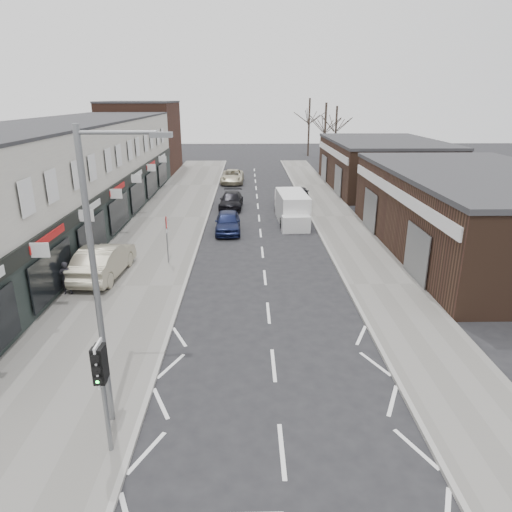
{
  "coord_description": "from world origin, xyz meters",
  "views": [
    {
      "loc": [
        -0.85,
        -11.48,
        8.68
      ],
      "look_at": [
        -0.53,
        5.89,
        2.6
      ],
      "focal_mm": 32.0,
      "sensor_mm": 36.0,
      "label": 1
    }
  ],
  "objects_px": {
    "parked_car_left_c": "(232,177)",
    "parked_car_right_a": "(284,197)",
    "street_lamp": "(101,269)",
    "warning_sign": "(167,226)",
    "parked_car_left_b": "(231,201)",
    "sedan_on_pavement": "(104,261)",
    "parked_car_left_a": "(228,222)",
    "white_van": "(292,209)",
    "parked_car_right_b": "(299,195)",
    "pedestrian": "(66,278)",
    "traffic_light": "(101,373)"
  },
  "relations": [
    {
      "from": "sedan_on_pavement",
      "to": "parked_car_right_a",
      "type": "distance_m",
      "value": 19.07
    },
    {
      "from": "warning_sign",
      "to": "sedan_on_pavement",
      "type": "bearing_deg",
      "value": -146.25
    },
    {
      "from": "white_van",
      "to": "parked_car_right_b",
      "type": "xyz_separation_m",
      "value": [
        1.11,
        6.11,
        -0.24
      ]
    },
    {
      "from": "traffic_light",
      "to": "parked_car_right_a",
      "type": "xyz_separation_m",
      "value": [
        6.6,
        28.14,
        -1.7
      ]
    },
    {
      "from": "traffic_light",
      "to": "parked_car_left_a",
      "type": "height_order",
      "value": "traffic_light"
    },
    {
      "from": "parked_car_left_b",
      "to": "street_lamp",
      "type": "bearing_deg",
      "value": -92.51
    },
    {
      "from": "white_van",
      "to": "pedestrian",
      "type": "distance_m",
      "value": 17.24
    },
    {
      "from": "white_van",
      "to": "warning_sign",
      "type": "bearing_deg",
      "value": -134.03
    },
    {
      "from": "parked_car_left_c",
      "to": "parked_car_right_a",
      "type": "height_order",
      "value": "parked_car_right_a"
    },
    {
      "from": "street_lamp",
      "to": "parked_car_left_c",
      "type": "height_order",
      "value": "street_lamp"
    },
    {
      "from": "sedan_on_pavement",
      "to": "parked_car_right_b",
      "type": "height_order",
      "value": "sedan_on_pavement"
    },
    {
      "from": "pedestrian",
      "to": "parked_car_right_b",
      "type": "xyz_separation_m",
      "value": [
        12.62,
        18.95,
        -0.13
      ]
    },
    {
      "from": "parked_car_right_a",
      "to": "street_lamp",
      "type": "bearing_deg",
      "value": 79.85
    },
    {
      "from": "sedan_on_pavement",
      "to": "warning_sign",
      "type": "bearing_deg",
      "value": -142.33
    },
    {
      "from": "parked_car_left_a",
      "to": "parked_car_left_c",
      "type": "distance_m",
      "value": 18.56
    },
    {
      "from": "traffic_light",
      "to": "parked_car_left_a",
      "type": "relative_size",
      "value": 0.75
    },
    {
      "from": "street_lamp",
      "to": "warning_sign",
      "type": "xyz_separation_m",
      "value": [
        -0.63,
        12.8,
        -2.42
      ]
    },
    {
      "from": "parked_car_left_c",
      "to": "parked_car_right_a",
      "type": "relative_size",
      "value": 1.14
    },
    {
      "from": "parked_car_left_b",
      "to": "white_van",
      "type": "bearing_deg",
      "value": -42.3
    },
    {
      "from": "pedestrian",
      "to": "parked_car_right_a",
      "type": "relative_size",
      "value": 0.36
    },
    {
      "from": "pedestrian",
      "to": "parked_car_left_c",
      "type": "relative_size",
      "value": 0.32
    },
    {
      "from": "parked_car_left_c",
      "to": "sedan_on_pavement",
      "type": "bearing_deg",
      "value": -100.36
    },
    {
      "from": "warning_sign",
      "to": "parked_car_left_a",
      "type": "height_order",
      "value": "warning_sign"
    },
    {
      "from": "warning_sign",
      "to": "parked_car_right_b",
      "type": "relative_size",
      "value": 0.59
    },
    {
      "from": "white_van",
      "to": "parked_car_right_a",
      "type": "xyz_separation_m",
      "value": [
        -0.19,
        5.41,
        -0.3
      ]
    },
    {
      "from": "parked_car_left_b",
      "to": "parked_car_left_c",
      "type": "relative_size",
      "value": 0.89
    },
    {
      "from": "traffic_light",
      "to": "sedan_on_pavement",
      "type": "xyz_separation_m",
      "value": [
        -3.67,
        12.07,
        -1.46
      ]
    },
    {
      "from": "pedestrian",
      "to": "parked_car_left_a",
      "type": "distance_m",
      "value": 12.52
    },
    {
      "from": "sedan_on_pavement",
      "to": "parked_car_left_c",
      "type": "xyz_separation_m",
      "value": [
        5.6,
        26.8,
        -0.26
      ]
    },
    {
      "from": "parked_car_left_c",
      "to": "parked_car_right_b",
      "type": "xyz_separation_m",
      "value": [
        5.97,
        -10.04,
        0.08
      ]
    },
    {
      "from": "traffic_light",
      "to": "parked_car_right_a",
      "type": "bearing_deg",
      "value": 76.8
    },
    {
      "from": "parked_car_right_b",
      "to": "parked_car_left_c",
      "type": "bearing_deg",
      "value": -58.42
    },
    {
      "from": "sedan_on_pavement",
      "to": "parked_car_left_b",
      "type": "distance_m",
      "value": 16.32
    },
    {
      "from": "traffic_light",
      "to": "parked_car_left_b",
      "type": "xyz_separation_m",
      "value": [
        2.2,
        27.29,
        -1.77
      ]
    },
    {
      "from": "parked_car_left_b",
      "to": "traffic_light",
      "type": "bearing_deg",
      "value": -92.03
    },
    {
      "from": "street_lamp",
      "to": "parked_car_left_b",
      "type": "bearing_deg",
      "value": 84.9
    },
    {
      "from": "traffic_light",
      "to": "parked_car_right_a",
      "type": "relative_size",
      "value": 0.71
    },
    {
      "from": "warning_sign",
      "to": "parked_car_left_c",
      "type": "height_order",
      "value": "warning_sign"
    },
    {
      "from": "parked_car_left_a",
      "to": "parked_car_left_b",
      "type": "height_order",
      "value": "parked_car_left_a"
    },
    {
      "from": "street_lamp",
      "to": "white_van",
      "type": "height_order",
      "value": "street_lamp"
    },
    {
      "from": "street_lamp",
      "to": "parked_car_right_a",
      "type": "relative_size",
      "value": 1.84
    },
    {
      "from": "parked_car_right_b",
      "to": "parked_car_left_b",
      "type": "bearing_deg",
      "value": 15.99
    },
    {
      "from": "traffic_light",
      "to": "white_van",
      "type": "height_order",
      "value": "traffic_light"
    },
    {
      "from": "street_lamp",
      "to": "pedestrian",
      "type": "relative_size",
      "value": 5.09
    },
    {
      "from": "warning_sign",
      "to": "pedestrian",
      "type": "height_order",
      "value": "warning_sign"
    },
    {
      "from": "warning_sign",
      "to": "parked_car_left_b",
      "type": "bearing_deg",
      "value": 77.43
    },
    {
      "from": "parked_car_left_b",
      "to": "parked_car_left_c",
      "type": "bearing_deg",
      "value": 93.89
    },
    {
      "from": "white_van",
      "to": "parked_car_left_a",
      "type": "distance_m",
      "value": 5.19
    },
    {
      "from": "traffic_light",
      "to": "street_lamp",
      "type": "bearing_deg",
      "value": 95.88
    },
    {
      "from": "white_van",
      "to": "parked_car_left_b",
      "type": "distance_m",
      "value": 6.48
    }
  ]
}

